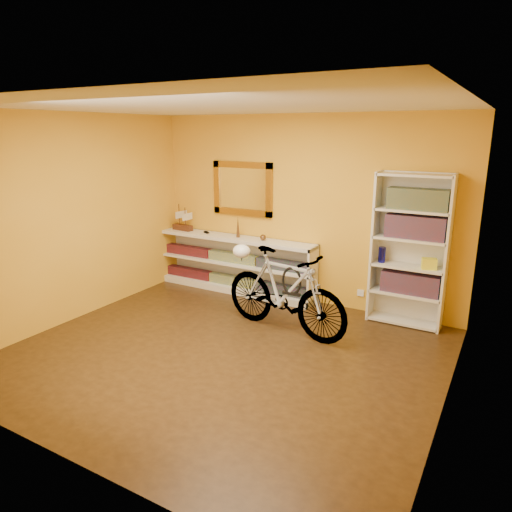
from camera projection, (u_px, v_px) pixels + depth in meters
The scene contains 24 objects.
floor at pixel (225, 354), 5.09m from camera, with size 4.50×4.00×0.01m, color black.
ceiling at pixel (220, 105), 4.41m from camera, with size 4.50×4.00×0.01m, color silver.
back_wall at pixel (302, 210), 6.44m from camera, with size 4.50×0.01×2.60m, color gold.
left_wall at pixel (73, 219), 5.83m from camera, with size 0.01×4.00×2.60m, color gold.
right_wall at pixel (459, 270), 3.68m from camera, with size 0.01×4.00×2.60m, color gold.
gilt_mirror at pixel (242, 189), 6.79m from camera, with size 0.98×0.06×0.78m, color #8E6419.
wall_socket at pixel (361, 293), 6.26m from camera, with size 0.09×0.01×0.09m, color silver.
console_unit at pixel (234, 264), 6.99m from camera, with size 2.60×0.35×0.85m, color silver, non-canonical shape.
cd_row_lower at pixel (234, 280), 7.04m from camera, with size 2.50×0.13×0.14m, color black.
cd_row_upper at pixel (233, 257), 6.95m from camera, with size 2.50×0.13×0.14m, color navy.
model_ship at pixel (182, 217), 7.28m from camera, with size 0.35×0.13×0.41m, color #3E1F11, non-canonical shape.
toy_car at pixel (207, 233), 7.12m from camera, with size 0.00×0.00×0.00m, color black.
bronze_ornament at pixel (238, 227), 6.80m from camera, with size 0.05×0.05×0.31m, color brown.
decorative_orb at pixel (263, 237), 6.63m from camera, with size 0.09×0.09×0.09m, color brown.
bookcase at pixel (409, 251), 5.67m from camera, with size 0.90×0.30×1.90m, color silver, non-canonical shape.
book_row_a at pixel (411, 283), 5.75m from camera, with size 0.70×0.22×0.26m, color maroon.
book_row_b at pixel (416, 227), 5.56m from camera, with size 0.70×0.22×0.28m, color maroon.
book_row_c at pixel (418, 199), 5.47m from camera, with size 0.70×0.22×0.25m, color #1A4C5D.
travel_mug at pixel (382, 255), 5.83m from camera, with size 0.09×0.09×0.20m, color navy.
red_tin at pixel (397, 201), 5.63m from camera, with size 0.13×0.13×0.17m, color maroon.
yellow_bag at pixel (429, 264), 5.54m from camera, with size 0.17×0.11×0.13m, color yellow.
bicycle at pixel (284, 292), 5.53m from camera, with size 1.75×0.45×1.03m, color silver.
helmet at pixel (242, 251), 5.83m from camera, with size 0.23×0.22×0.17m, color white.
u_lock at pixel (292, 281), 5.43m from camera, with size 0.25×0.25×0.03m, color black.
Camera 1 is at (2.59, -3.86, 2.37)m, focal length 32.48 mm.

